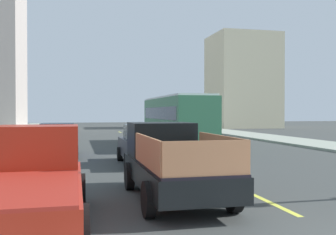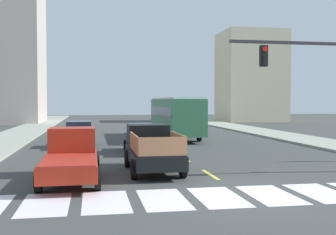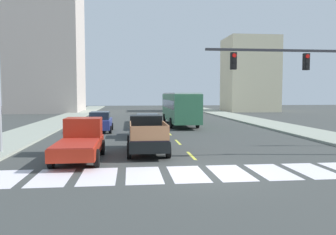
{
  "view_description": "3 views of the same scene",
  "coord_description": "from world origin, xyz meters",
  "px_view_note": "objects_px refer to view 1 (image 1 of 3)",
  "views": [
    {
      "loc": [
        -4.74,
        -4.68,
        2.28
      ],
      "look_at": [
        -1.72,
        8.09,
        2.09
      ],
      "focal_mm": 41.46,
      "sensor_mm": 36.0,
      "label": 1
    },
    {
      "loc": [
        -4.82,
        -12.83,
        3.06
      ],
      "look_at": [
        0.46,
        16.43,
        1.89
      ],
      "focal_mm": 45.17,
      "sensor_mm": 36.0,
      "label": 2
    },
    {
      "loc": [
        -3.2,
        -13.47,
        3.24
      ],
      "look_at": [
        -0.26,
        12.59,
        1.41
      ],
      "focal_mm": 36.62,
      "sensor_mm": 36.0,
      "label": 3
    }
  ],
  "objects_px": {
    "pickup_dark": "(33,178)",
    "sedan_mid": "(58,140)",
    "city_bus": "(176,117)",
    "sedan_near_right": "(144,144)",
    "pickup_stakebed": "(171,162)"
  },
  "relations": [
    {
      "from": "pickup_dark",
      "to": "sedan_mid",
      "type": "xyz_separation_m",
      "value": [
        -0.05,
        12.09,
        -0.06
      ]
    },
    {
      "from": "city_bus",
      "to": "sedan_near_right",
      "type": "relative_size",
      "value": 2.45
    },
    {
      "from": "city_bus",
      "to": "pickup_dark",
      "type": "bearing_deg",
      "value": -111.64
    },
    {
      "from": "pickup_dark",
      "to": "sedan_mid",
      "type": "distance_m",
      "value": 12.09
    },
    {
      "from": "pickup_stakebed",
      "to": "sedan_mid",
      "type": "relative_size",
      "value": 1.18
    },
    {
      "from": "pickup_stakebed",
      "to": "pickup_dark",
      "type": "distance_m",
      "value": 3.79
    },
    {
      "from": "pickup_dark",
      "to": "sedan_mid",
      "type": "bearing_deg",
      "value": 93.05
    },
    {
      "from": "city_bus",
      "to": "sedan_mid",
      "type": "xyz_separation_m",
      "value": [
        -7.57,
        -5.18,
        -1.09
      ]
    },
    {
      "from": "pickup_stakebed",
      "to": "sedan_near_right",
      "type": "height_order",
      "value": "pickup_stakebed"
    },
    {
      "from": "sedan_mid",
      "to": "city_bus",
      "type": "bearing_deg",
      "value": 31.53
    },
    {
      "from": "pickup_stakebed",
      "to": "sedan_mid",
      "type": "bearing_deg",
      "value": 109.86
    },
    {
      "from": "pickup_stakebed",
      "to": "sedan_near_right",
      "type": "relative_size",
      "value": 1.18
    },
    {
      "from": "pickup_stakebed",
      "to": "pickup_dark",
      "type": "bearing_deg",
      "value": -151.26
    },
    {
      "from": "pickup_stakebed",
      "to": "sedan_mid",
      "type": "xyz_separation_m",
      "value": [
        -3.42,
        10.36,
        -0.08
      ]
    },
    {
      "from": "pickup_stakebed",
      "to": "sedan_mid",
      "type": "height_order",
      "value": "pickup_stakebed"
    }
  ]
}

